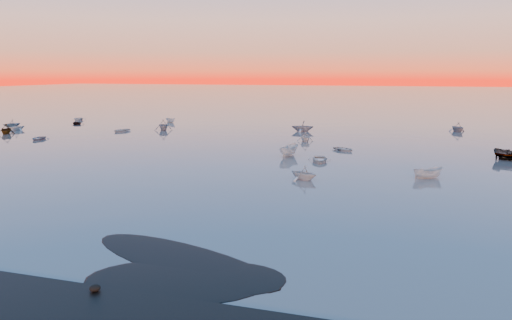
% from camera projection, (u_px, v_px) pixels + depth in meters
% --- Properties ---
extents(ground, '(600.00, 600.00, 0.00)m').
position_uv_depth(ground, '(341.00, 118.00, 123.74)').
color(ground, '#655B54').
rests_on(ground, ground).
extents(mud_lobes, '(140.00, 6.00, 0.07)m').
position_uv_depth(mud_lobes, '(97.00, 269.00, 28.90)').
color(mud_lobes, black).
rests_on(mud_lobes, ground).
extents(moored_fleet, '(124.00, 58.00, 1.20)m').
position_uv_depth(moored_fleet, '(300.00, 144.00, 79.60)').
color(moored_fleet, silver).
rests_on(moored_fleet, ground).
extents(boat_near_left, '(3.92, 2.47, 0.91)m').
position_uv_depth(boat_near_left, '(38.00, 140.00, 84.01)').
color(boat_near_left, slate).
rests_on(boat_near_left, ground).
extents(boat_near_center, '(2.97, 3.70, 1.19)m').
position_uv_depth(boat_near_center, '(428.00, 178.00, 53.64)').
color(boat_near_center, silver).
rests_on(boat_near_center, ground).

